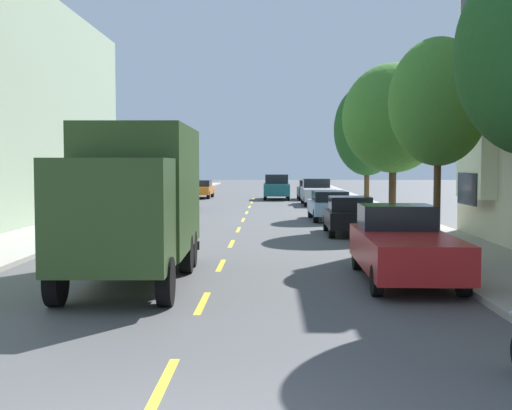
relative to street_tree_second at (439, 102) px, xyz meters
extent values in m
plane|color=#4C4C4F|center=(-6.40, 15.51, -4.60)|extent=(160.00, 160.00, 0.00)
cube|color=#A39E93|center=(-13.50, 13.51, -4.53)|extent=(3.20, 120.00, 0.14)
cube|color=#A39E93|center=(0.70, 13.51, -4.53)|extent=(3.20, 120.00, 0.14)
cube|color=yellow|center=(-6.40, -12.49, -4.60)|extent=(0.14, 2.20, 0.01)
cube|color=yellow|center=(-6.40, -7.49, -4.60)|extent=(0.14, 2.20, 0.01)
cube|color=yellow|center=(-6.40, -2.49, -4.60)|extent=(0.14, 2.20, 0.01)
cube|color=yellow|center=(-6.40, 2.51, -4.60)|extent=(0.14, 2.20, 0.01)
cube|color=yellow|center=(-6.40, 7.51, -4.60)|extent=(0.14, 2.20, 0.01)
cube|color=yellow|center=(-6.40, 12.51, -4.60)|extent=(0.14, 2.20, 0.01)
cube|color=yellow|center=(-6.40, 17.51, -4.60)|extent=(0.14, 2.20, 0.01)
cube|color=yellow|center=(-6.40, 22.51, -4.60)|extent=(0.14, 2.20, 0.01)
cube|color=yellow|center=(-6.40, 27.51, -4.60)|extent=(0.14, 2.20, 0.01)
cube|color=yellow|center=(-6.40, 32.51, -4.60)|extent=(0.14, 2.20, 0.01)
cube|color=white|center=(2.02, 2.89, 1.05)|extent=(0.55, 2.94, 8.17)
cube|color=#1E232D|center=(1.73, 2.89, -2.72)|extent=(0.04, 2.24, 1.10)
cube|color=#1E232D|center=(1.73, 2.89, 0.43)|extent=(0.04, 2.24, 1.10)
cube|color=#1E232D|center=(1.73, 2.89, 3.57)|extent=(0.04, 2.24, 1.10)
cylinder|color=#47331E|center=(0.00, 0.00, -2.95)|extent=(0.22, 0.22, 3.03)
ellipsoid|color=#387028|center=(0.00, 0.00, 0.01)|extent=(2.99, 2.99, 3.87)
cylinder|color=#47331E|center=(0.00, 7.60, -3.06)|extent=(0.31, 0.31, 2.80)
ellipsoid|color=#387028|center=(0.00, 7.60, 0.03)|extent=(4.20, 4.20, 4.52)
cylinder|color=#47331E|center=(0.00, 15.20, -3.17)|extent=(0.27, 0.27, 2.59)
ellipsoid|color=#1E4C1E|center=(0.00, 15.20, -0.08)|extent=(3.49, 3.49, 4.79)
cube|color=#2D471E|center=(-8.22, -4.07, -2.45)|extent=(2.51, 5.17, 2.99)
cube|color=#2D471E|center=(-8.14, -7.78, -2.84)|extent=(2.35, 1.95, 2.20)
cube|color=black|center=(-8.12, -8.68, -2.36)|extent=(2.02, 0.13, 0.97)
cube|color=black|center=(-8.28, -1.59, -4.17)|extent=(2.40, 0.21, 0.24)
cylinder|color=black|center=(-9.20, -7.86, -4.12)|extent=(0.30, 0.97, 0.96)
cylinder|color=black|center=(-7.08, -7.81, -4.12)|extent=(0.30, 0.97, 0.96)
cylinder|color=black|center=(-9.31, -2.74, -4.12)|extent=(0.30, 0.97, 0.96)
cylinder|color=black|center=(-7.19, -2.69, -4.12)|extent=(0.30, 0.97, 0.96)
cylinder|color=black|center=(-9.29, -3.84, -4.12)|extent=(0.30, 0.97, 0.96)
cylinder|color=black|center=(-7.17, -3.79, -4.12)|extent=(0.30, 0.97, 0.96)
cube|color=#7A9EC6|center=(-2.20, 12.48, -3.97)|extent=(1.91, 4.54, 0.60)
cube|color=black|center=(-2.19, 12.26, -3.42)|extent=(1.64, 2.20, 0.50)
cylinder|color=black|center=(-1.45, 14.03, -4.27)|extent=(0.24, 0.67, 0.66)
cylinder|color=black|center=(-3.02, 13.99, -4.27)|extent=(0.24, 0.67, 0.66)
cylinder|color=black|center=(-1.37, 10.97, -4.27)|extent=(0.24, 0.67, 0.66)
cylinder|color=black|center=(-2.95, 10.93, -4.27)|extent=(0.24, 0.67, 0.66)
cube|color=orange|center=(-10.67, 33.80, -3.97)|extent=(1.88, 4.53, 0.60)
cube|color=black|center=(-10.67, 34.03, -3.42)|extent=(1.62, 2.19, 0.50)
cylinder|color=black|center=(-11.49, 32.29, -4.27)|extent=(0.23, 0.66, 0.66)
cylinder|color=black|center=(-9.91, 32.26, -4.27)|extent=(0.23, 0.66, 0.66)
cylinder|color=black|center=(-11.44, 35.35, -4.27)|extent=(0.23, 0.66, 0.66)
cylinder|color=black|center=(-9.86, 35.32, -4.27)|extent=(0.23, 0.66, 0.66)
cube|color=#B2B5BA|center=(-1.93, 24.73, -3.87)|extent=(2.05, 5.32, 0.80)
cube|color=black|center=(-1.94, 25.90, -3.17)|extent=(1.77, 1.61, 0.60)
cylinder|color=black|center=(-1.06, 26.54, -4.27)|extent=(0.23, 0.66, 0.66)
cylinder|color=black|center=(-2.84, 26.53, -4.27)|extent=(0.23, 0.66, 0.66)
cylinder|color=black|center=(-1.03, 22.94, -4.27)|extent=(0.23, 0.66, 0.66)
cylinder|color=black|center=(-2.81, 22.92, -4.27)|extent=(0.23, 0.66, 0.66)
cube|color=navy|center=(-10.64, 19.11, -3.82)|extent=(2.05, 4.84, 0.90)
cube|color=black|center=(-10.64, 19.11, -3.02)|extent=(1.77, 2.82, 0.70)
cylinder|color=black|center=(-11.48, 17.46, -4.27)|extent=(0.23, 0.66, 0.66)
cylinder|color=black|center=(-9.75, 17.49, -4.27)|extent=(0.23, 0.66, 0.66)
cylinder|color=black|center=(-11.54, 20.72, -4.27)|extent=(0.23, 0.66, 0.66)
cylinder|color=black|center=(-9.81, 20.76, -4.27)|extent=(0.23, 0.66, 0.66)
cube|color=black|center=(-2.02, 5.77, -3.96)|extent=(1.77, 4.01, 0.62)
cube|color=black|center=(-2.02, 5.29, -3.38)|extent=(1.54, 1.69, 0.55)
cylinder|color=black|center=(-1.25, 7.12, -4.27)|extent=(0.22, 0.66, 0.66)
cylinder|color=black|center=(-2.77, 7.13, -4.27)|extent=(0.22, 0.66, 0.66)
cylinder|color=black|center=(-1.27, 4.40, -4.27)|extent=(0.22, 0.66, 0.66)
cylinder|color=black|center=(-2.79, 4.41, -4.27)|extent=(0.22, 0.66, 0.66)
cube|color=#333338|center=(-2.10, 31.56, -3.96)|extent=(1.75, 4.01, 0.62)
cube|color=black|center=(-2.10, 31.08, -3.38)|extent=(1.54, 1.68, 0.55)
cylinder|color=black|center=(-1.35, 32.93, -4.27)|extent=(0.22, 0.66, 0.66)
cylinder|color=black|center=(-2.87, 32.92, -4.27)|extent=(0.22, 0.66, 0.66)
cylinder|color=black|center=(-1.34, 30.21, -4.27)|extent=(0.22, 0.66, 0.66)
cylinder|color=black|center=(-2.86, 30.20, -4.27)|extent=(0.22, 0.66, 0.66)
cube|color=tan|center=(-10.70, 8.70, -3.97)|extent=(1.90, 4.54, 0.60)
cube|color=black|center=(-10.71, 8.93, -3.42)|extent=(1.63, 2.19, 0.50)
cylinder|color=black|center=(-11.46, 7.16, -4.27)|extent=(0.23, 0.66, 0.66)
cylinder|color=black|center=(-9.88, 7.19, -4.27)|extent=(0.23, 0.66, 0.66)
cylinder|color=black|center=(-11.53, 10.21, -4.27)|extent=(0.23, 0.66, 0.66)
cylinder|color=black|center=(-9.95, 10.25, -4.27)|extent=(0.23, 0.66, 0.66)
cube|color=#AD1E1E|center=(-1.93, -4.93, -3.87)|extent=(2.07, 5.33, 0.80)
cube|color=black|center=(-1.92, -3.76, -3.17)|extent=(1.78, 1.61, 0.60)
cylinder|color=black|center=(-1.02, -3.14, -4.27)|extent=(0.23, 0.66, 0.66)
cylinder|color=black|center=(-2.80, -3.12, -4.27)|extent=(0.23, 0.66, 0.66)
cylinder|color=black|center=(-1.07, -6.74, -4.27)|extent=(0.23, 0.66, 0.66)
cylinder|color=black|center=(-2.85, -6.72, -4.27)|extent=(0.23, 0.66, 0.66)
cube|color=#195B60|center=(-4.60, 31.90, -3.82)|extent=(1.95, 4.80, 0.90)
cube|color=black|center=(-4.60, 31.90, -3.02)|extent=(1.72, 2.78, 0.70)
cylinder|color=black|center=(-3.74, 33.53, -4.27)|extent=(0.22, 0.66, 0.66)
cylinder|color=black|center=(-5.46, 33.53, -4.27)|extent=(0.22, 0.66, 0.66)
cylinder|color=black|center=(-3.74, 30.26, -4.27)|extent=(0.22, 0.66, 0.66)
cylinder|color=black|center=(-5.46, 30.26, -4.27)|extent=(0.22, 0.66, 0.66)
camera|label=1|loc=(-5.06, -20.82, -1.85)|focal=47.97mm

